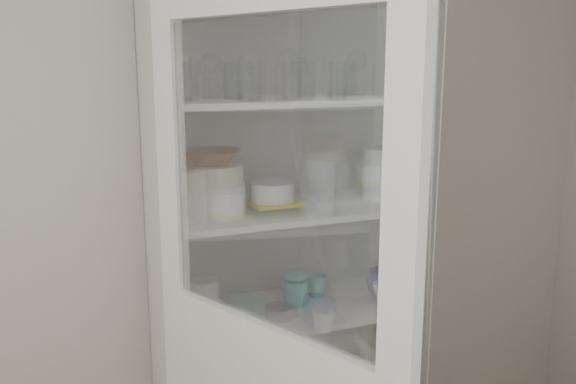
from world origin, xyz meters
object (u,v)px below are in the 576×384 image
object	(u,v)px
measuring_cups	(279,312)
terracotta_bowl	(211,157)
goblet_0	(210,74)
plate_stack_back	(208,194)
goblet_3	(357,70)
mug_white	(384,294)
glass_platter	(273,206)
white_canister	(204,297)
goblet_1	(243,76)
mug_blue	(383,283)
pantry_cabinet	(282,282)
cream_bowl	(212,174)
plate_stack_front	(212,199)
goblet_2	(300,75)
mug_teal	(316,286)
grey_bowl_stack	(380,174)
yellow_trivet	(273,202)
teal_jar	(296,290)
white_ramekin	(273,191)

from	to	relation	value
measuring_cups	terracotta_bowl	bearing A→B (deg)	166.80
goblet_0	plate_stack_back	bearing A→B (deg)	115.90
goblet_3	mug_white	world-z (taller)	goblet_3
goblet_3	glass_platter	bearing A→B (deg)	-162.41
measuring_cups	white_canister	world-z (taller)	white_canister
goblet_1	mug_blue	distance (m)	0.99
pantry_cabinet	cream_bowl	world-z (taller)	pantry_cabinet
measuring_cups	goblet_1	bearing A→B (deg)	116.49
plate_stack_front	mug_blue	bearing A→B (deg)	-0.77
terracotta_bowl	glass_platter	distance (m)	0.30
goblet_3	measuring_cups	distance (m)	0.98
pantry_cabinet	white_canister	size ratio (longest dim) A/B	15.06
pantry_cabinet	goblet_2	distance (m)	0.81
goblet_2	mug_teal	xyz separation A→B (m)	(0.05, -0.05, -0.84)
terracotta_bowl	grey_bowl_stack	size ratio (longest dim) A/B	1.03
terracotta_bowl	pantry_cabinet	bearing A→B (deg)	17.60
goblet_0	mug_teal	world-z (taller)	goblet_0
grey_bowl_stack	mug_white	world-z (taller)	grey_bowl_stack
pantry_cabinet	white_canister	distance (m)	0.32
goblet_0	measuring_cups	size ratio (longest dim) A/B	1.56
goblet_0	glass_platter	bearing A→B (deg)	-31.52
terracotta_bowl	cream_bowl	bearing A→B (deg)	0.00
cream_bowl	terracotta_bowl	world-z (taller)	terracotta_bowl
goblet_1	white_canister	size ratio (longest dim) A/B	1.09
pantry_cabinet	terracotta_bowl	xyz separation A→B (m)	(-0.30, -0.09, 0.53)
yellow_trivet	mug_blue	world-z (taller)	yellow_trivet
goblet_0	mug_white	bearing A→B (deg)	-19.19
plate_stack_back	teal_jar	distance (m)	0.51
cream_bowl	mug_teal	world-z (taller)	cream_bowl
measuring_cups	cream_bowl	bearing A→B (deg)	166.80
pantry_cabinet	white_canister	world-z (taller)	pantry_cabinet
terracotta_bowl	grey_bowl_stack	world-z (taller)	terracotta_bowl
white_ramekin	teal_jar	world-z (taller)	white_ramekin
mug_white	measuring_cups	distance (m)	0.43
goblet_0	pantry_cabinet	bearing A→B (deg)	-7.03
goblet_0	yellow_trivet	size ratio (longest dim) A/B	0.98
pantry_cabinet	white_ramekin	bearing A→B (deg)	-129.04
goblet_2	teal_jar	xyz separation A→B (m)	(-0.05, -0.10, -0.82)
goblet_3	plate_stack_back	xyz separation A→B (m)	(-0.61, 0.02, -0.45)
goblet_1	mug_white	size ratio (longest dim) A/B	1.67
mug_white	measuring_cups	bearing A→B (deg)	174.71
glass_platter	white_canister	world-z (taller)	glass_platter
glass_platter	white_ramekin	xyz separation A→B (m)	(-0.00, 0.00, 0.06)
mug_blue	plate_stack_front	bearing A→B (deg)	-171.95
goblet_1	white_ramekin	size ratio (longest dim) A/B	0.95
goblet_0	goblet_1	size ratio (longest dim) A/B	1.13
glass_platter	mug_blue	bearing A→B (deg)	-2.30
goblet_2	mug_teal	distance (m)	0.84
plate_stack_back	goblet_2	bearing A→B (deg)	-1.87
grey_bowl_stack	mug_blue	world-z (taller)	grey_bowl_stack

